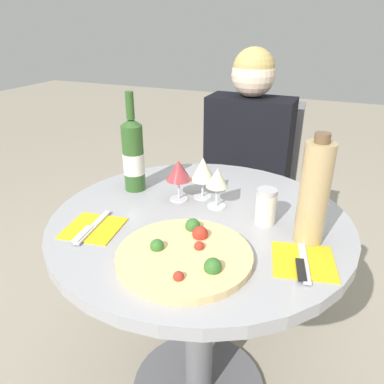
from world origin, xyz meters
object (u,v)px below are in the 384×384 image
object	(u,v)px
chair_behind_diner	(249,197)
wine_bottle	(133,155)
tall_carafe	(314,193)
seated_diner	(242,194)
dining_table	(200,266)
pizza_large	(185,254)

from	to	relation	value
chair_behind_diner	wine_bottle	world-z (taller)	wine_bottle
wine_bottle	tall_carafe	distance (m)	0.61
seated_diner	tall_carafe	bearing A→B (deg)	118.23
wine_bottle	tall_carafe	bearing A→B (deg)	-10.57
dining_table	wine_bottle	xyz separation A→B (m)	(-0.28, 0.10, 0.31)
pizza_large	tall_carafe	xyz separation A→B (m)	(0.27, 0.20, 0.13)
pizza_large	wine_bottle	distance (m)	0.47
seated_diner	wine_bottle	distance (m)	0.71
pizza_large	wine_bottle	size ratio (longest dim) A/B	1.01
dining_table	chair_behind_diner	xyz separation A→B (m)	(-0.05, 0.81, -0.12)
chair_behind_diner	wine_bottle	xyz separation A→B (m)	(-0.24, -0.71, 0.43)
dining_table	seated_diner	size ratio (longest dim) A/B	0.75
seated_diner	wine_bottle	bearing A→B (deg)	67.49
dining_table	chair_behind_diner	bearing A→B (deg)	93.48
dining_table	chair_behind_diner	size ratio (longest dim) A/B	0.96
dining_table	pizza_large	distance (m)	0.30
tall_carafe	chair_behind_diner	bearing A→B (deg)	113.87
dining_table	tall_carafe	distance (m)	0.45
dining_table	chair_behind_diner	distance (m)	0.82
wine_bottle	tall_carafe	world-z (taller)	wine_bottle
pizza_large	tall_carafe	world-z (taller)	tall_carafe
chair_behind_diner	tall_carafe	size ratio (longest dim) A/B	3.16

